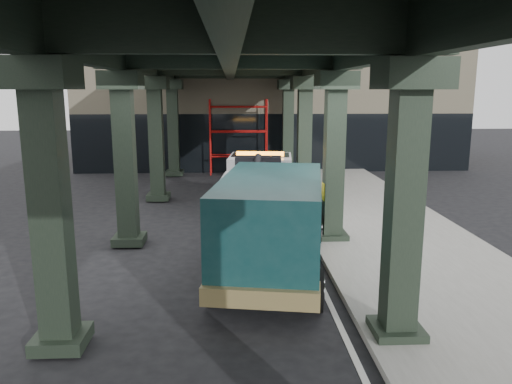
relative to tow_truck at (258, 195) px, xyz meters
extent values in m
plane|color=black|center=(-0.45, -3.17, -1.23)|extent=(90.00, 90.00, 0.00)
cube|color=gray|center=(4.05, -1.17, -1.15)|extent=(5.00, 40.00, 0.15)
cube|color=silver|center=(1.25, -1.17, -1.22)|extent=(0.12, 38.00, 0.01)
cube|color=black|center=(2.15, -7.17, 1.27)|extent=(0.55, 0.55, 5.00)
cube|color=black|center=(2.15, -7.17, 3.52)|extent=(1.10, 1.10, 0.50)
cube|color=black|center=(2.15, -7.17, -1.05)|extent=(0.90, 0.90, 0.24)
cube|color=black|center=(2.15, -1.17, 1.27)|extent=(0.55, 0.55, 5.00)
cube|color=black|center=(2.15, -1.17, 3.52)|extent=(1.10, 1.10, 0.50)
cube|color=black|center=(2.15, -1.17, -1.05)|extent=(0.90, 0.90, 0.24)
cube|color=black|center=(2.15, 4.83, 1.27)|extent=(0.55, 0.55, 5.00)
cube|color=black|center=(2.15, 4.83, 3.52)|extent=(1.10, 1.10, 0.50)
cube|color=black|center=(2.15, 4.83, -1.05)|extent=(0.90, 0.90, 0.24)
cube|color=black|center=(2.15, 10.83, 1.27)|extent=(0.55, 0.55, 5.00)
cube|color=black|center=(2.15, 10.83, 3.52)|extent=(1.10, 1.10, 0.50)
cube|color=black|center=(2.15, 10.83, -1.05)|extent=(0.90, 0.90, 0.24)
cube|color=black|center=(-3.85, -7.17, 1.27)|extent=(0.55, 0.55, 5.00)
cube|color=black|center=(-3.85, -7.17, 3.52)|extent=(1.10, 1.10, 0.50)
cube|color=black|center=(-3.85, -7.17, -1.05)|extent=(0.90, 0.90, 0.24)
cube|color=black|center=(-3.85, -1.17, 1.27)|extent=(0.55, 0.55, 5.00)
cube|color=black|center=(-3.85, -1.17, 3.52)|extent=(1.10, 1.10, 0.50)
cube|color=black|center=(-3.85, -1.17, -1.05)|extent=(0.90, 0.90, 0.24)
cube|color=black|center=(-3.85, 4.83, 1.27)|extent=(0.55, 0.55, 5.00)
cube|color=black|center=(-3.85, 4.83, 3.52)|extent=(1.10, 1.10, 0.50)
cube|color=black|center=(-3.85, 4.83, -1.05)|extent=(0.90, 0.90, 0.24)
cube|color=black|center=(-3.85, 10.83, 1.27)|extent=(0.55, 0.55, 5.00)
cube|color=black|center=(-3.85, 10.83, 3.52)|extent=(1.10, 1.10, 0.50)
cube|color=black|center=(-3.85, 10.83, -1.05)|extent=(0.90, 0.90, 0.24)
cube|color=black|center=(2.15, -1.17, 4.32)|extent=(0.35, 32.00, 1.10)
cube|color=black|center=(-3.85, -1.17, 4.32)|extent=(0.35, 32.00, 1.10)
cube|color=black|center=(-0.85, -1.17, 4.32)|extent=(0.35, 32.00, 1.10)
cube|color=black|center=(-0.85, -1.17, 5.02)|extent=(7.40, 32.00, 0.30)
cube|color=#C6B793|center=(1.55, 16.83, 2.77)|extent=(22.00, 10.00, 8.00)
cylinder|color=#AA0F0D|center=(-1.95, 11.73, 0.77)|extent=(0.08, 0.08, 4.00)
cylinder|color=#AA0F0D|center=(-1.95, 10.93, 0.77)|extent=(0.08, 0.08, 4.00)
cylinder|color=#AA0F0D|center=(1.05, 11.73, 0.77)|extent=(0.08, 0.08, 4.00)
cylinder|color=#AA0F0D|center=(1.05, 10.93, 0.77)|extent=(0.08, 0.08, 4.00)
cylinder|color=#AA0F0D|center=(-0.45, 11.73, -0.23)|extent=(3.00, 0.08, 0.08)
cylinder|color=#AA0F0D|center=(-0.45, 11.73, 1.07)|extent=(3.00, 0.08, 0.08)
cylinder|color=#AA0F0D|center=(-0.45, 11.73, 2.37)|extent=(3.00, 0.08, 0.08)
cube|color=black|center=(-0.05, -0.47, -0.59)|extent=(1.59, 6.88, 0.23)
cube|color=silver|center=(0.18, 1.84, 0.18)|extent=(2.35, 2.39, 1.64)
cube|color=silver|center=(0.28, 2.79, -0.27)|extent=(2.19, 0.85, 0.82)
cube|color=black|center=(0.21, 2.06, 0.64)|extent=(2.11, 1.38, 0.77)
cube|color=silver|center=(-0.15, -1.51, 0.00)|extent=(2.63, 4.75, 1.27)
cube|color=orange|center=(0.17, 1.66, 1.09)|extent=(1.66, 0.42, 0.15)
cube|color=black|center=(0.03, 0.30, 0.91)|extent=(1.50, 0.69, 0.55)
cylinder|color=black|center=(-0.13, -1.33, 0.68)|extent=(0.53, 3.19, 1.22)
cube|color=black|center=(-0.38, -3.82, -0.91)|extent=(0.40, 1.29, 0.16)
cube|color=black|center=(-0.45, -4.46, -0.96)|extent=(1.47, 0.37, 0.16)
cylinder|color=black|center=(-0.78, 2.21, -0.73)|extent=(0.42, 1.03, 1.00)
cylinder|color=silver|center=(-0.78, 2.21, -0.73)|extent=(0.41, 0.58, 0.55)
cylinder|color=black|center=(1.21, 2.01, -0.73)|extent=(0.42, 1.03, 1.00)
cylinder|color=silver|center=(1.21, 2.01, -0.73)|extent=(0.41, 0.58, 0.55)
cylinder|color=black|center=(-1.08, -0.78, -0.73)|extent=(0.42, 1.03, 1.00)
cylinder|color=silver|center=(-1.08, -0.78, -0.73)|extent=(0.41, 0.58, 0.55)
cylinder|color=black|center=(0.91, -0.98, -0.73)|extent=(0.42, 1.03, 1.00)
cylinder|color=silver|center=(0.91, -0.98, -0.73)|extent=(0.41, 0.58, 0.55)
cylinder|color=black|center=(-1.20, -1.96, -0.73)|extent=(0.42, 1.03, 1.00)
cylinder|color=silver|center=(-1.20, -1.96, -0.73)|extent=(0.41, 0.58, 0.55)
cylinder|color=black|center=(0.79, -2.16, -0.73)|extent=(0.42, 1.03, 1.00)
cylinder|color=silver|center=(0.79, -2.16, -0.73)|extent=(0.41, 0.58, 0.55)
cube|color=#103739|center=(0.60, -1.17, -0.21)|extent=(2.37, 1.54, 0.97)
cube|color=#103739|center=(0.10, -4.09, 0.22)|extent=(3.04, 5.15, 2.10)
cube|color=olive|center=(0.17, -3.67, -0.64)|extent=(3.28, 6.33, 0.38)
cube|color=black|center=(0.52, -1.60, 0.65)|extent=(2.15, 0.81, 0.90)
cube|color=black|center=(0.16, -3.77, 0.76)|extent=(2.91, 4.20, 0.59)
cube|color=silver|center=(0.69, -0.61, -0.64)|extent=(2.14, 0.49, 0.32)
cylinder|color=black|center=(-0.47, -1.05, -0.78)|extent=(0.45, 0.94, 0.90)
cylinder|color=silver|center=(-0.47, -1.05, -0.78)|extent=(0.42, 0.55, 0.50)
cylinder|color=black|center=(1.65, -1.41, -0.78)|extent=(0.45, 0.94, 0.90)
cylinder|color=silver|center=(1.65, -1.41, -0.78)|extent=(0.42, 0.55, 0.50)
cylinder|color=black|center=(-1.23, -5.50, -0.78)|extent=(0.45, 0.94, 0.90)
cylinder|color=silver|center=(-1.23, -5.50, -0.78)|extent=(0.42, 0.55, 0.50)
cylinder|color=black|center=(0.89, -5.86, -0.78)|extent=(0.45, 0.94, 0.90)
cylinder|color=silver|center=(0.89, -5.86, -0.78)|extent=(0.42, 0.55, 0.50)
camera|label=1|loc=(-0.81, -15.42, 3.27)|focal=35.00mm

